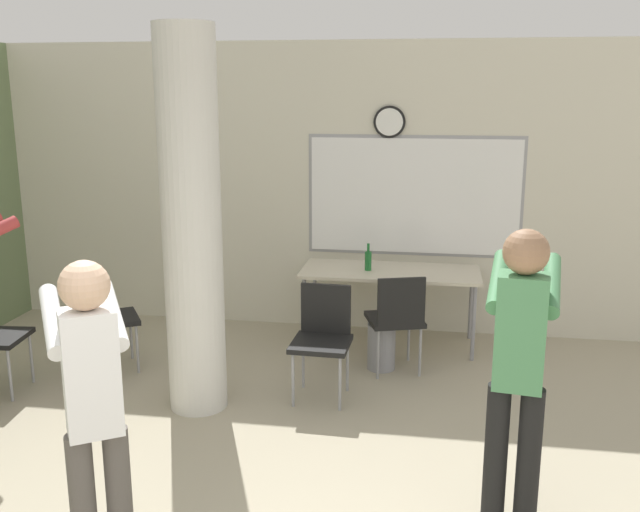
{
  "coord_description": "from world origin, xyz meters",
  "views": [
    {
      "loc": [
        0.88,
        -1.84,
        2.37
      ],
      "look_at": [
        0.13,
        2.73,
        1.27
      ],
      "focal_mm": 40.0,
      "sensor_mm": 36.0,
      "label": 1
    }
  ],
  "objects_px": {
    "chair_table_front": "(323,333)",
    "person_playing_side": "(519,360)",
    "bottle_on_table": "(368,260)",
    "chair_near_pillar": "(102,313)",
    "folding_table": "(390,275)",
    "person_playing_front": "(93,402)",
    "chair_table_right": "(397,315)"
  },
  "relations": [
    {
      "from": "bottle_on_table",
      "to": "person_playing_front",
      "type": "xyz_separation_m",
      "value": [
        -0.92,
        -3.54,
        0.15
      ]
    },
    {
      "from": "chair_table_front",
      "to": "person_playing_front",
      "type": "bearing_deg",
      "value": -106.31
    },
    {
      "from": "person_playing_side",
      "to": "chair_near_pillar",
      "type": "bearing_deg",
      "value": 150.99
    },
    {
      "from": "chair_table_front",
      "to": "person_playing_front",
      "type": "distance_m",
      "value": 2.5
    },
    {
      "from": "chair_near_pillar",
      "to": "person_playing_front",
      "type": "distance_m",
      "value": 2.87
    },
    {
      "from": "folding_table",
      "to": "person_playing_front",
      "type": "distance_m",
      "value": 3.76
    },
    {
      "from": "chair_table_front",
      "to": "chair_near_pillar",
      "type": "relative_size",
      "value": 1.0
    },
    {
      "from": "folding_table",
      "to": "person_playing_front",
      "type": "bearing_deg",
      "value": -107.49
    },
    {
      "from": "chair_table_front",
      "to": "person_playing_side",
      "type": "distance_m",
      "value": 2.09
    },
    {
      "from": "person_playing_front",
      "to": "folding_table",
      "type": "bearing_deg",
      "value": 72.51
    },
    {
      "from": "chair_table_front",
      "to": "chair_table_right",
      "type": "xyz_separation_m",
      "value": [
        0.54,
        0.54,
        0.0
      ]
    },
    {
      "from": "folding_table",
      "to": "chair_table_front",
      "type": "xyz_separation_m",
      "value": [
        -0.44,
        -1.22,
        -0.16
      ]
    },
    {
      "from": "chair_table_front",
      "to": "chair_table_right",
      "type": "height_order",
      "value": "same"
    },
    {
      "from": "chair_table_front",
      "to": "folding_table",
      "type": "bearing_deg",
      "value": 70.27
    },
    {
      "from": "bottle_on_table",
      "to": "chair_near_pillar",
      "type": "xyz_separation_m",
      "value": [
        -2.16,
        -0.99,
        -0.31
      ]
    },
    {
      "from": "chair_table_front",
      "to": "person_playing_front",
      "type": "xyz_separation_m",
      "value": [
        -0.69,
        -2.35,
        0.45
      ]
    },
    {
      "from": "bottle_on_table",
      "to": "chair_near_pillar",
      "type": "relative_size",
      "value": 0.29
    },
    {
      "from": "folding_table",
      "to": "bottle_on_table",
      "type": "xyz_separation_m",
      "value": [
        -0.2,
        -0.04,
        0.15
      ]
    },
    {
      "from": "folding_table",
      "to": "person_playing_side",
      "type": "height_order",
      "value": "person_playing_side"
    },
    {
      "from": "person_playing_front",
      "to": "chair_table_front",
      "type": "bearing_deg",
      "value": 73.69
    },
    {
      "from": "folding_table",
      "to": "person_playing_side",
      "type": "distance_m",
      "value": 2.94
    },
    {
      "from": "folding_table",
      "to": "chair_table_front",
      "type": "bearing_deg",
      "value": -109.73
    },
    {
      "from": "person_playing_front",
      "to": "person_playing_side",
      "type": "bearing_deg",
      "value": 21.45
    },
    {
      "from": "bottle_on_table",
      "to": "person_playing_side",
      "type": "xyz_separation_m",
      "value": [
        1.05,
        -2.77,
        0.18
      ]
    },
    {
      "from": "chair_table_front",
      "to": "chair_table_right",
      "type": "bearing_deg",
      "value": 45.01
    },
    {
      "from": "bottle_on_table",
      "to": "person_playing_front",
      "type": "distance_m",
      "value": 3.66
    },
    {
      "from": "person_playing_front",
      "to": "person_playing_side",
      "type": "xyz_separation_m",
      "value": [
        1.97,
        0.77,
        0.03
      ]
    },
    {
      "from": "chair_table_front",
      "to": "person_playing_side",
      "type": "xyz_separation_m",
      "value": [
        1.28,
        -1.58,
        0.48
      ]
    },
    {
      "from": "chair_table_right",
      "to": "person_playing_side",
      "type": "bearing_deg",
      "value": -70.75
    },
    {
      "from": "person_playing_front",
      "to": "bottle_on_table",
      "type": "bearing_deg",
      "value": 75.39
    },
    {
      "from": "folding_table",
      "to": "bottle_on_table",
      "type": "bearing_deg",
      "value": -170.02
    },
    {
      "from": "bottle_on_table",
      "to": "chair_table_front",
      "type": "distance_m",
      "value": 1.25
    }
  ]
}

